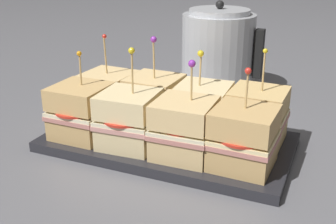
{
  "coord_description": "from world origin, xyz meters",
  "views": [
    {
      "loc": [
        0.27,
        -0.64,
        0.35
      ],
      "look_at": [
        0.0,
        0.0,
        0.07
      ],
      "focal_mm": 45.0,
      "sensor_mm": 36.0,
      "label": 1
    }
  ],
  "objects_px": {
    "sandwich_back_center_left": "(155,101)",
    "sandwich_back_far_right": "(257,116)",
    "sandwich_front_center_left": "(129,119)",
    "kettle_steel": "(218,52)",
    "serving_platter": "(168,142)",
    "sandwich_front_far_left": "(81,111)",
    "sandwich_front_far_right": "(244,138)",
    "sandwich_back_center_right": "(203,109)",
    "sandwich_back_far_left": "(109,95)",
    "sandwich_front_center_right": "(184,129)"
  },
  "relations": [
    {
      "from": "sandwich_back_far_left",
      "to": "kettle_steel",
      "type": "height_order",
      "value": "kettle_steel"
    },
    {
      "from": "sandwich_back_far_left",
      "to": "sandwich_back_center_left",
      "type": "height_order",
      "value": "sandwich_back_center_left"
    },
    {
      "from": "sandwich_front_far_left",
      "to": "sandwich_front_center_right",
      "type": "bearing_deg",
      "value": 0.12
    },
    {
      "from": "serving_platter",
      "to": "sandwich_back_center_right",
      "type": "bearing_deg",
      "value": 44.52
    },
    {
      "from": "sandwich_front_far_left",
      "to": "sandwich_front_far_right",
      "type": "relative_size",
      "value": 0.98
    },
    {
      "from": "sandwich_back_far_left",
      "to": "kettle_steel",
      "type": "bearing_deg",
      "value": 64.51
    },
    {
      "from": "serving_platter",
      "to": "sandwich_front_far_right",
      "type": "relative_size",
      "value": 2.76
    },
    {
      "from": "sandwich_front_far_right",
      "to": "sandwich_back_far_left",
      "type": "xyz_separation_m",
      "value": [
        -0.3,
        0.1,
        -0.0
      ]
    },
    {
      "from": "sandwich_front_far_right",
      "to": "kettle_steel",
      "type": "height_order",
      "value": "kettle_steel"
    },
    {
      "from": "sandwich_front_far_right",
      "to": "sandwich_back_center_left",
      "type": "xyz_separation_m",
      "value": [
        -0.2,
        0.1,
        0.0
      ]
    },
    {
      "from": "sandwich_front_center_left",
      "to": "serving_platter",
      "type": "bearing_deg",
      "value": 45.69
    },
    {
      "from": "sandwich_front_center_right",
      "to": "kettle_steel",
      "type": "distance_m",
      "value": 0.4
    },
    {
      "from": "sandwich_back_far_right",
      "to": "kettle_steel",
      "type": "relative_size",
      "value": 0.75
    },
    {
      "from": "sandwich_front_far_left",
      "to": "kettle_steel",
      "type": "distance_m",
      "value": 0.42
    },
    {
      "from": "sandwich_back_center_left",
      "to": "sandwich_back_far_left",
      "type": "bearing_deg",
      "value": 179.5
    },
    {
      "from": "sandwich_front_far_right",
      "to": "sandwich_back_center_right",
      "type": "height_order",
      "value": "sandwich_front_far_right"
    },
    {
      "from": "sandwich_front_far_left",
      "to": "kettle_steel",
      "type": "relative_size",
      "value": 0.7
    },
    {
      "from": "serving_platter",
      "to": "sandwich_back_far_right",
      "type": "height_order",
      "value": "sandwich_back_far_right"
    },
    {
      "from": "serving_platter",
      "to": "sandwich_front_far_left",
      "type": "height_order",
      "value": "sandwich_front_far_left"
    },
    {
      "from": "sandwich_back_center_left",
      "to": "sandwich_back_far_right",
      "type": "height_order",
      "value": "sandwich_back_center_left"
    },
    {
      "from": "sandwich_front_far_left",
      "to": "sandwich_back_far_left",
      "type": "distance_m",
      "value": 0.1
    },
    {
      "from": "sandwich_front_far_right",
      "to": "sandwich_back_center_left",
      "type": "height_order",
      "value": "sandwich_back_center_left"
    },
    {
      "from": "sandwich_front_far_left",
      "to": "kettle_steel",
      "type": "bearing_deg",
      "value": 70.77
    },
    {
      "from": "sandwich_front_center_left",
      "to": "sandwich_front_far_right",
      "type": "height_order",
      "value": "sandwich_front_center_left"
    },
    {
      "from": "sandwich_front_far_left",
      "to": "sandwich_back_center_left",
      "type": "distance_m",
      "value": 0.14
    },
    {
      "from": "sandwich_front_center_left",
      "to": "sandwich_back_center_right",
      "type": "relative_size",
      "value": 1.11
    },
    {
      "from": "serving_platter",
      "to": "sandwich_back_center_right",
      "type": "height_order",
      "value": "sandwich_back_center_right"
    },
    {
      "from": "sandwich_front_center_left",
      "to": "sandwich_back_center_left",
      "type": "height_order",
      "value": "same"
    },
    {
      "from": "serving_platter",
      "to": "sandwich_back_far_right",
      "type": "xyz_separation_m",
      "value": [
        0.15,
        0.05,
        0.06
      ]
    },
    {
      "from": "sandwich_back_far_left",
      "to": "sandwich_back_far_right",
      "type": "distance_m",
      "value": 0.3
    },
    {
      "from": "sandwich_back_center_left",
      "to": "sandwich_back_far_right",
      "type": "xyz_separation_m",
      "value": [
        0.2,
        0.0,
        -0.0
      ]
    },
    {
      "from": "serving_platter",
      "to": "sandwich_front_far_left",
      "type": "relative_size",
      "value": 2.8
    },
    {
      "from": "sandwich_front_center_left",
      "to": "kettle_steel",
      "type": "xyz_separation_m",
      "value": [
        0.04,
        0.39,
        0.03
      ]
    },
    {
      "from": "sandwich_front_center_left",
      "to": "sandwich_front_center_right",
      "type": "bearing_deg",
      "value": 0.35
    },
    {
      "from": "sandwich_back_center_left",
      "to": "sandwich_back_far_right",
      "type": "relative_size",
      "value": 1.03
    },
    {
      "from": "sandwich_back_center_right",
      "to": "sandwich_front_center_left",
      "type": "bearing_deg",
      "value": -134.88
    },
    {
      "from": "sandwich_front_center_right",
      "to": "sandwich_back_far_left",
      "type": "height_order",
      "value": "sandwich_back_far_left"
    },
    {
      "from": "sandwich_back_center_left",
      "to": "sandwich_back_center_right",
      "type": "bearing_deg",
      "value": -0.27
    },
    {
      "from": "sandwich_back_far_left",
      "to": "sandwich_back_center_right",
      "type": "bearing_deg",
      "value": -0.38
    },
    {
      "from": "sandwich_back_far_left",
      "to": "sandwich_front_center_left",
      "type": "bearing_deg",
      "value": -45.53
    },
    {
      "from": "sandwich_front_far_left",
      "to": "kettle_steel",
      "type": "xyz_separation_m",
      "value": [
        0.14,
        0.39,
        0.03
      ]
    },
    {
      "from": "sandwich_front_far_left",
      "to": "sandwich_front_far_right",
      "type": "distance_m",
      "value": 0.3
    },
    {
      "from": "sandwich_front_center_left",
      "to": "kettle_steel",
      "type": "distance_m",
      "value": 0.4
    },
    {
      "from": "kettle_steel",
      "to": "sandwich_front_far_right",
      "type": "bearing_deg",
      "value": -67.67
    },
    {
      "from": "serving_platter",
      "to": "sandwich_back_far_left",
      "type": "height_order",
      "value": "sandwich_back_far_left"
    },
    {
      "from": "sandwich_back_center_right",
      "to": "kettle_steel",
      "type": "distance_m",
      "value": 0.3
    },
    {
      "from": "sandwich_front_far_right",
      "to": "serving_platter",
      "type": "bearing_deg",
      "value": 161.66
    },
    {
      "from": "sandwich_front_center_right",
      "to": "sandwich_back_far_right",
      "type": "bearing_deg",
      "value": 45.75
    },
    {
      "from": "sandwich_front_center_right",
      "to": "sandwich_front_far_right",
      "type": "distance_m",
      "value": 0.1
    },
    {
      "from": "sandwich_back_center_right",
      "to": "sandwich_back_far_right",
      "type": "height_order",
      "value": "sandwich_back_far_right"
    }
  ]
}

